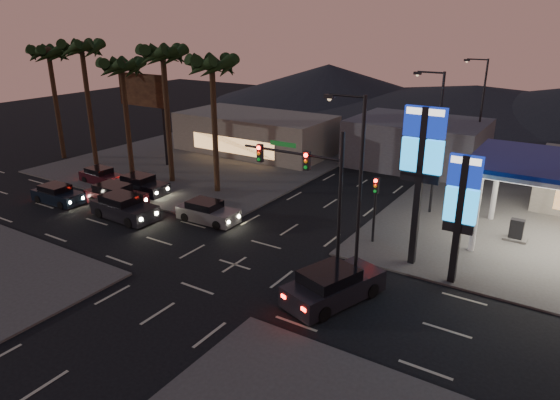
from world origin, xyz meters
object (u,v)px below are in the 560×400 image
Objects in this scene: car_lane_a_rear at (58,195)px; car_lane_b_mid at (141,185)px; car_lane_b_front at (207,212)px; car_lane_b_rear at (101,176)px; pylon_sign_short at (462,201)px; car_lane_a_mid at (116,196)px; pylon_sign_tall at (422,156)px; suv_station at (333,286)px; traffic_signal_mast at (311,179)px; car_lane_a_front at (124,208)px.

car_lane_a_rear is 0.93× the size of car_lane_b_mid.
car_lane_b_rear is at bearing 172.51° from car_lane_b_front.
pylon_sign_short is 24.85m from car_lane_a_mid.
suv_station is (-2.03, -5.97, -5.57)m from pylon_sign_tall.
car_lane_b_front is (-9.32, 2.25, -4.55)m from traffic_signal_mast.
pylon_sign_tall is at bearing 71.23° from suv_station.
car_lane_b_mid reaches higher than car_lane_b_rear.
car_lane_b_mid is at bearing 167.47° from traffic_signal_mast.
car_lane_b_rear is (-27.36, 0.49, -5.77)m from pylon_sign_tall.
pylon_sign_tall is 23.17m from car_lane_b_mid.
pylon_sign_short is (2.50, -1.00, -1.74)m from pylon_sign_tall.
car_lane_a_rear is 12.53m from car_lane_b_front.
suv_station reaches higher than car_lane_a_front.
car_lane_a_front is 6.77m from car_lane_a_rear.
car_lane_a_mid is 4.63m from car_lane_a_rear.
traffic_signal_mast reaches higher than car_lane_b_mid.
car_lane_a_mid is at bearing -171.15° from car_lane_b_front.
car_lane_b_mid is (-8.39, 1.69, 0.03)m from car_lane_b_front.
traffic_signal_mast is at bearing 2.67° from car_lane_a_rear.
pylon_sign_short is at bearing 7.64° from car_lane_a_front.
car_lane_a_mid is 20.27m from suv_station.
car_lane_b_front is at bearing -174.88° from pylon_sign_tall.
car_lane_b_rear is 0.74× the size of suv_station.
car_lane_b_front is (-16.57, -0.26, -3.98)m from pylon_sign_short.
car_lane_b_front is 12.93m from suv_station.
car_lane_b_rear is 26.14m from suv_station.
pylon_sign_short is at bearing 0.90° from car_lane_b_front.
car_lane_a_front is 1.11× the size of car_lane_b_mid.
pylon_sign_short is 1.40× the size of car_lane_a_mid.
pylon_sign_tall reaches higher than pylon_sign_short.
car_lane_b_front is at bearing 26.58° from car_lane_a_front.
suv_station is (25.33, -6.45, 0.19)m from car_lane_b_rear.
car_lane_a_front is at bearing -178.32° from traffic_signal_mast.
pylon_sign_tall is 1.29× the size of pylon_sign_short.
car_lane_a_mid is 0.88× the size of suv_station.
suv_station reaches higher than car_lane_b_mid.
suv_station is (17.39, -2.03, 0.04)m from car_lane_a_front.
car_lane_a_front is at bearing 4.83° from car_lane_a_rear.
suv_station is at bearing -17.38° from car_lane_b_mid.
car_lane_a_mid is at bearing -173.53° from pylon_sign_tall.
pylon_sign_tall is 2.07× the size of car_lane_a_rear.
pylon_sign_short is at bearing -3.27° from car_lane_b_mid.
car_lane_a_rear is 5.14m from car_lane_b_rear.
pylon_sign_short is at bearing -21.80° from pylon_sign_tall.
car_lane_a_front reaches higher than car_lane_b_mid.
car_lane_b_mid reaches higher than car_lane_b_front.
car_lane_a_mid reaches higher than car_lane_b_front.
car_lane_b_mid is at bearing 178.91° from pylon_sign_tall.
pylon_sign_short reaches higher than car_lane_a_mid.
pylon_sign_tall is 1.58× the size of suv_station.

